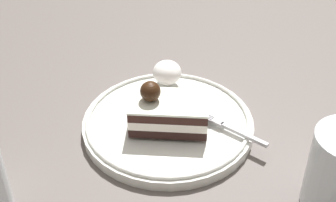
{
  "coord_description": "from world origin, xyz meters",
  "views": [
    {
      "loc": [
        0.4,
        0.38,
        0.45
      ],
      "look_at": [
        0.01,
        0.01,
        0.05
      ],
      "focal_mm": 52.15,
      "sensor_mm": 36.0,
      "label": 1
    }
  ],
  "objects_px": {
    "dessert_plate": "(168,123)",
    "fork": "(227,127)",
    "cake_slice": "(168,111)",
    "whipped_cream_dollop": "(167,72)"
  },
  "relations": [
    {
      "from": "dessert_plate",
      "to": "fork",
      "type": "height_order",
      "value": "fork"
    },
    {
      "from": "dessert_plate",
      "to": "fork",
      "type": "bearing_deg",
      "value": 118.16
    },
    {
      "from": "whipped_cream_dollop",
      "to": "fork",
      "type": "bearing_deg",
      "value": 80.15
    },
    {
      "from": "dessert_plate",
      "to": "cake_slice",
      "type": "xyz_separation_m",
      "value": [
        0.01,
        0.01,
        0.03
      ]
    },
    {
      "from": "dessert_plate",
      "to": "whipped_cream_dollop",
      "type": "height_order",
      "value": "whipped_cream_dollop"
    },
    {
      "from": "whipped_cream_dollop",
      "to": "fork",
      "type": "xyz_separation_m",
      "value": [
        0.02,
        0.14,
        -0.02
      ]
    },
    {
      "from": "dessert_plate",
      "to": "cake_slice",
      "type": "relative_size",
      "value": 1.99
    },
    {
      "from": "cake_slice",
      "to": "fork",
      "type": "xyz_separation_m",
      "value": [
        -0.05,
        0.06,
        -0.02
      ]
    },
    {
      "from": "whipped_cream_dollop",
      "to": "fork",
      "type": "height_order",
      "value": "whipped_cream_dollop"
    },
    {
      "from": "cake_slice",
      "to": "whipped_cream_dollop",
      "type": "bearing_deg",
      "value": -135.94
    }
  ]
}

